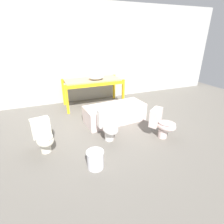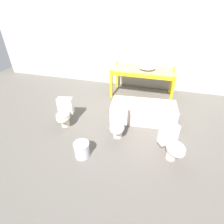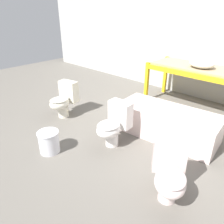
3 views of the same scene
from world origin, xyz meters
TOP-DOWN VIEW (x-y plane):
  - ground_plane at (0.00, 0.00)m, footprint 12.00×12.00m
  - warehouse_wall_rear at (0.00, 1.89)m, footprint 10.80×0.08m
  - shelving_rack at (0.12, 1.23)m, footprint 1.89×0.86m
  - sink_basin at (0.22, 1.15)m, footprint 0.48×0.39m
  - bathtub_main at (0.33, -0.17)m, footprint 1.68×0.82m
  - toilet_near at (-1.52, -0.88)m, footprint 0.45×0.63m
  - toilet_far at (-0.15, -0.94)m, footprint 0.37×0.58m
  - toilet_extra at (1.02, -1.31)m, footprint 0.61×0.67m
  - bucket_white at (-0.70, -1.75)m, footprint 0.31×0.31m

SIDE VIEW (x-z plane):
  - ground_plane at x=0.00m, z-range 0.00..0.00m
  - bucket_white at x=-0.70m, z-range 0.01..0.34m
  - bathtub_main at x=0.33m, z-range 0.04..0.51m
  - toilet_near at x=-1.52m, z-range 0.01..0.68m
  - toilet_far at x=-0.15m, z-range 0.01..0.68m
  - toilet_extra at x=1.02m, z-range 0.01..0.68m
  - shelving_rack at x=0.12m, z-range 0.32..1.21m
  - sink_basin at x=0.22m, z-range 0.85..1.11m
  - warehouse_wall_rear at x=0.00m, z-range 0.00..3.20m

